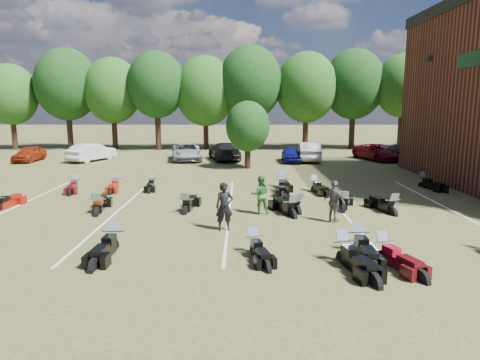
{
  "coord_description": "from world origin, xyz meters",
  "views": [
    {
      "loc": [
        -2.48,
        -15.77,
        4.76
      ],
      "look_at": [
        -2.53,
        4.0,
        1.2
      ],
      "focal_mm": 32.0,
      "sensor_mm": 36.0,
      "label": 1
    }
  ],
  "objects_px": {
    "car_4": "(291,154)",
    "motorcycle_14": "(76,190)",
    "car_0": "(29,154)",
    "person_grey": "(334,202)",
    "motorcycle_3": "(343,262)",
    "person_green": "(260,195)",
    "person_black": "(224,207)"
  },
  "relations": [
    {
      "from": "car_4",
      "to": "motorcycle_14",
      "type": "bearing_deg",
      "value": -136.64
    },
    {
      "from": "car_0",
      "to": "person_grey",
      "type": "distance_m",
      "value": 28.07
    },
    {
      "from": "car_0",
      "to": "motorcycle_3",
      "type": "relative_size",
      "value": 1.55
    },
    {
      "from": "person_grey",
      "to": "person_green",
      "type": "bearing_deg",
      "value": 24.99
    },
    {
      "from": "motorcycle_3",
      "to": "car_0",
      "type": "bearing_deg",
      "value": 118.11
    },
    {
      "from": "person_black",
      "to": "motorcycle_14",
      "type": "distance_m",
      "value": 11.61
    },
    {
      "from": "car_0",
      "to": "person_black",
      "type": "height_order",
      "value": "person_black"
    },
    {
      "from": "person_grey",
      "to": "motorcycle_14",
      "type": "distance_m",
      "value": 14.61
    },
    {
      "from": "car_4",
      "to": "person_black",
      "type": "bearing_deg",
      "value": -101.01
    },
    {
      "from": "car_0",
      "to": "person_black",
      "type": "relative_size",
      "value": 2.06
    },
    {
      "from": "person_green",
      "to": "person_grey",
      "type": "height_order",
      "value": "person_grey"
    },
    {
      "from": "car_4",
      "to": "person_green",
      "type": "height_order",
      "value": "person_green"
    },
    {
      "from": "car_0",
      "to": "motorcycle_3",
      "type": "distance_m",
      "value": 30.72
    },
    {
      "from": "car_4",
      "to": "motorcycle_14",
      "type": "distance_m",
      "value": 17.57
    },
    {
      "from": "person_black",
      "to": "person_green",
      "type": "bearing_deg",
      "value": 49.79
    },
    {
      "from": "motorcycle_14",
      "to": "person_grey",
      "type": "bearing_deg",
      "value": -37.38
    },
    {
      "from": "car_0",
      "to": "motorcycle_3",
      "type": "height_order",
      "value": "car_0"
    },
    {
      "from": "car_4",
      "to": "person_black",
      "type": "relative_size",
      "value": 2.05
    },
    {
      "from": "car_0",
      "to": "motorcycle_14",
      "type": "relative_size",
      "value": 1.76
    },
    {
      "from": "person_black",
      "to": "person_green",
      "type": "xyz_separation_m",
      "value": [
        1.46,
        2.49,
        -0.07
      ]
    },
    {
      "from": "car_4",
      "to": "motorcycle_3",
      "type": "height_order",
      "value": "car_4"
    },
    {
      "from": "person_green",
      "to": "motorcycle_14",
      "type": "distance_m",
      "value": 11.39
    },
    {
      "from": "person_grey",
      "to": "person_black",
      "type": "bearing_deg",
      "value": 64.17
    },
    {
      "from": "car_4",
      "to": "person_grey",
      "type": "relative_size",
      "value": 2.21
    },
    {
      "from": "person_grey",
      "to": "car_4",
      "type": "bearing_deg",
      "value": -41.44
    },
    {
      "from": "car_0",
      "to": "car_4",
      "type": "height_order",
      "value": "car_0"
    },
    {
      "from": "person_grey",
      "to": "motorcycle_3",
      "type": "bearing_deg",
      "value": 131.17
    },
    {
      "from": "motorcycle_14",
      "to": "motorcycle_3",
      "type": "bearing_deg",
      "value": -52.35
    },
    {
      "from": "motorcycle_3",
      "to": "motorcycle_14",
      "type": "relative_size",
      "value": 1.14
    },
    {
      "from": "person_grey",
      "to": "motorcycle_3",
      "type": "relative_size",
      "value": 0.7
    },
    {
      "from": "car_0",
      "to": "person_black",
      "type": "xyz_separation_m",
      "value": [
        16.9,
        -19.42,
        0.27
      ]
    },
    {
      "from": "car_0",
      "to": "person_grey",
      "type": "xyz_separation_m",
      "value": [
        21.3,
        -18.28,
        0.21
      ]
    }
  ]
}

